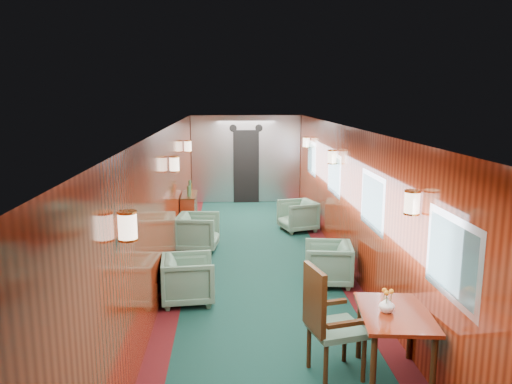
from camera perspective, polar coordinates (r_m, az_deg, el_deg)
room at (r=7.83m, az=0.59°, el=1.62°), size 12.00×12.10×2.40m
bulkhead at (r=13.74m, az=-1.15°, el=3.73°), size 2.98×0.17×2.39m
windows_right at (r=8.34m, az=10.72°, el=0.71°), size 0.02×8.60×0.80m
wall_sconces at (r=8.37m, az=0.32°, el=3.29°), size 2.97×7.97×0.25m
dining_table at (r=5.43m, az=15.55°, el=-14.21°), size 0.81×1.07×0.75m
side_chair at (r=5.34m, az=8.07°, el=-14.05°), size 0.64×0.67×1.21m
credenza at (r=10.64m, az=-7.64°, el=-2.49°), size 0.31×0.98×1.16m
flower_vase at (r=5.32m, az=14.73°, el=-12.32°), size 0.21×0.21×0.16m
armchair_left_near at (r=7.26m, az=-7.74°, el=-9.84°), size 0.80×0.78×0.67m
armchair_left_far at (r=9.61m, az=-6.66°, el=-4.56°), size 0.85×0.84×0.70m
armchair_right_near at (r=7.93m, az=8.23°, el=-8.10°), size 0.82×0.80×0.66m
armchair_right_far at (r=10.92m, az=4.78°, el=-2.72°), size 0.91×0.89×0.67m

